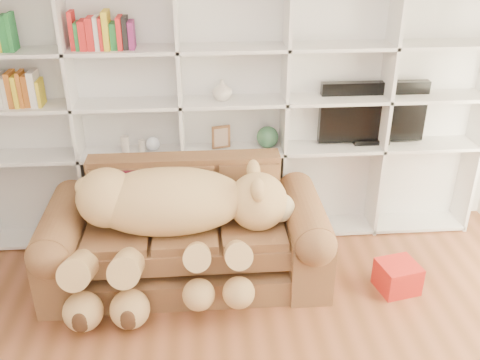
{
  "coord_description": "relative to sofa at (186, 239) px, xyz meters",
  "views": [
    {
      "loc": [
        -0.28,
        -2.01,
        2.75
      ],
      "look_at": [
        0.01,
        1.63,
        0.89
      ],
      "focal_mm": 40.0,
      "sensor_mm": 36.0,
      "label": 1
    }
  ],
  "objects": [
    {
      "name": "wall_back",
      "position": [
        0.43,
        0.83,
        1.0
      ],
      "size": [
        5.0,
        0.02,
        2.7
      ],
      "primitive_type": "cube",
      "color": "silver",
      "rests_on": "floor"
    },
    {
      "name": "bookshelf",
      "position": [
        0.19,
        0.69,
        0.95
      ],
      "size": [
        4.43,
        0.35,
        2.4
      ],
      "color": "white",
      "rests_on": "floor"
    },
    {
      "name": "sofa",
      "position": [
        0.0,
        0.0,
        0.0
      ],
      "size": [
        2.24,
        0.97,
        0.94
      ],
      "color": "brown",
      "rests_on": "floor"
    },
    {
      "name": "teddy_bear",
      "position": [
        -0.11,
        -0.19,
        0.31
      ],
      "size": [
        1.76,
        0.94,
        1.02
      ],
      "rotation": [
        0.0,
        0.0,
        -0.04
      ],
      "color": "tan",
      "rests_on": "sofa"
    },
    {
      "name": "throw_pillow",
      "position": [
        -0.49,
        0.16,
        0.34
      ],
      "size": [
        0.43,
        0.26,
        0.44
      ],
      "primitive_type": "cube",
      "rotation": [
        -0.24,
        0.0,
        -0.05
      ],
      "color": "#520E21",
      "rests_on": "sofa"
    },
    {
      "name": "gift_box",
      "position": [
        1.68,
        -0.33,
        -0.23
      ],
      "size": [
        0.35,
        0.34,
        0.24
      ],
      "primitive_type": "cube",
      "rotation": [
        0.0,
        0.0,
        0.21
      ],
      "color": "#AF1E17",
      "rests_on": "floor"
    },
    {
      "name": "tv",
      "position": [
        1.67,
        0.69,
        0.79
      ],
      "size": [
        0.95,
        0.18,
        0.56
      ],
      "color": "black",
      "rests_on": "bookshelf"
    },
    {
      "name": "picture_frame",
      "position": [
        0.32,
        0.64,
        0.62
      ],
      "size": [
        0.16,
        0.06,
        0.2
      ],
      "primitive_type": "cube",
      "rotation": [
        0.0,
        0.0,
        0.24
      ],
      "color": "#56351D",
      "rests_on": "bookshelf"
    },
    {
      "name": "green_vase",
      "position": [
        0.73,
        0.64,
        0.61
      ],
      "size": [
        0.19,
        0.19,
        0.19
      ],
      "primitive_type": "sphere",
      "color": "#2E5A3B",
      "rests_on": "bookshelf"
    },
    {
      "name": "figurine_tall",
      "position": [
        -0.51,
        0.64,
        0.58
      ],
      "size": [
        0.09,
        0.09,
        0.14
      ],
      "primitive_type": "cylinder",
      "rotation": [
        0.0,
        0.0,
        -0.25
      ],
      "color": "beige",
      "rests_on": "bookshelf"
    },
    {
      "name": "figurine_short",
      "position": [
        -0.37,
        0.64,
        0.56
      ],
      "size": [
        0.06,
        0.06,
        0.11
      ],
      "primitive_type": "cylinder",
      "rotation": [
        0.0,
        0.0,
        0.05
      ],
      "color": "beige",
      "rests_on": "bookshelf"
    },
    {
      "name": "snow_globe",
      "position": [
        -0.27,
        0.64,
        0.58
      ],
      "size": [
        0.12,
        0.12,
        0.12
      ],
      "primitive_type": "sphere",
      "color": "white",
      "rests_on": "bookshelf"
    },
    {
      "name": "shelf_vase",
      "position": [
        0.34,
        0.64,
        1.05
      ],
      "size": [
        0.22,
        0.22,
        0.17
      ],
      "primitive_type": "imported",
      "rotation": [
        0.0,
        0.0,
        0.41
      ],
      "color": "beige",
      "rests_on": "bookshelf"
    }
  ]
}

